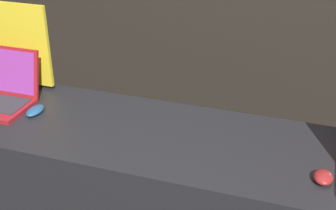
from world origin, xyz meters
name	(u,v)px	position (x,y,z in m)	size (l,w,h in m)	color
mouse_front	(35,111)	(-0.66, 0.31, 0.98)	(0.07, 0.12, 0.03)	navy
promo_stand_front	(18,48)	(-0.89, 0.56, 1.18)	(0.36, 0.07, 0.44)	black
mouse_back	(323,177)	(0.64, 0.19, 0.99)	(0.07, 0.10, 0.04)	maroon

